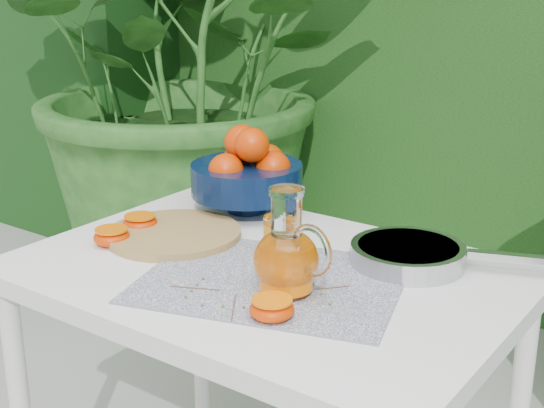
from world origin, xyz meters
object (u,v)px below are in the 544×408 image
Objects in this scene: juice_pitcher at (287,257)px; white_table at (266,304)px; cutting_board at (174,234)px; fruit_bowl at (248,172)px; saute_pan at (410,254)px.

white_table is at bearing 142.72° from juice_pitcher.
cutting_board is 0.94× the size of fruit_bowl.
juice_pitcher reaches higher than white_table.
fruit_bowl is at bearing 86.57° from cutting_board.
juice_pitcher is (0.37, -0.10, 0.06)m from cutting_board.
fruit_bowl is at bearing 132.93° from white_table.
white_table is at bearing -141.80° from saute_pan.
juice_pitcher is 0.29m from saute_pan.
saute_pan is (0.12, 0.26, -0.05)m from juice_pitcher.
fruit_bowl reaches higher than white_table.
fruit_bowl reaches higher than juice_pitcher.
white_table is 3.32× the size of cutting_board.
saute_pan is (0.50, 0.16, 0.01)m from cutting_board.
white_table is 0.41m from fruit_bowl.
cutting_board is at bearing 165.40° from juice_pitcher.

